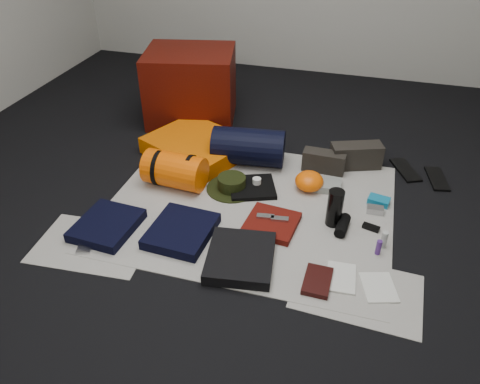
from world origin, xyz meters
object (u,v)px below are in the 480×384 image
(navy_duffel, at_px, (248,147))
(paperback_book, at_px, (317,281))
(sleeping_pad, at_px, (197,146))
(stuff_sack, at_px, (175,170))
(compact_camera, at_px, (375,210))
(red_cabinet, at_px, (191,86))
(water_bottle, at_px, (335,208))

(navy_duffel, relative_size, paperback_book, 2.40)
(sleeping_pad, distance_m, stuff_sack, 0.40)
(navy_duffel, distance_m, compact_camera, 0.90)
(navy_duffel, bearing_deg, red_cabinet, 131.25)
(sleeping_pad, bearing_deg, compact_camera, -16.06)
(sleeping_pad, relative_size, paperback_book, 3.18)
(red_cabinet, bearing_deg, water_bottle, -52.59)
(stuff_sack, distance_m, paperback_book, 1.12)
(sleeping_pad, relative_size, compact_camera, 6.69)
(red_cabinet, xyz_separation_m, water_bottle, (1.20, -1.02, -0.15))
(water_bottle, bearing_deg, navy_duffel, 141.58)
(compact_camera, bearing_deg, navy_duffel, 156.46)
(stuff_sack, bearing_deg, navy_duffel, 46.30)
(sleeping_pad, xyz_separation_m, stuff_sack, (0.01, -0.40, 0.05))
(compact_camera, xyz_separation_m, paperback_book, (-0.23, -0.63, -0.00))
(stuff_sack, height_order, paperback_book, stuff_sack)
(navy_duffel, bearing_deg, sleeping_pad, 169.39)
(water_bottle, xyz_separation_m, compact_camera, (0.22, 0.17, -0.09))
(water_bottle, distance_m, compact_camera, 0.29)
(sleeping_pad, xyz_separation_m, paperback_book, (0.96, -0.98, -0.04))
(stuff_sack, distance_m, navy_duffel, 0.52)
(sleeping_pad, bearing_deg, red_cabinet, 113.83)
(stuff_sack, xyz_separation_m, navy_duffel, (0.36, 0.37, 0.01))
(water_bottle, bearing_deg, paperback_book, -91.97)
(sleeping_pad, height_order, water_bottle, water_bottle)
(red_cabinet, relative_size, water_bottle, 2.96)
(red_cabinet, relative_size, paperback_book, 3.30)
(paperback_book, bearing_deg, stuff_sack, 149.81)
(stuff_sack, relative_size, paperback_book, 1.89)
(sleeping_pad, bearing_deg, navy_duffel, -3.84)
(navy_duffel, height_order, water_bottle, navy_duffel)
(red_cabinet, distance_m, water_bottle, 1.58)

